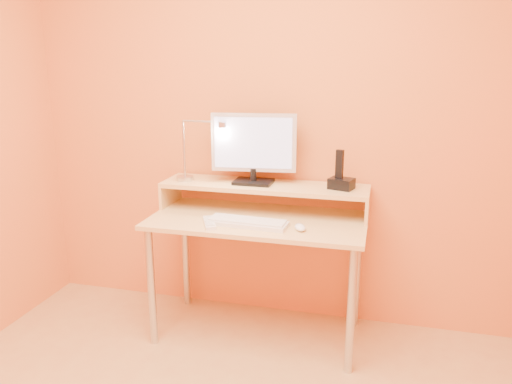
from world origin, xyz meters
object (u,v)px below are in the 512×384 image
(monitor_panel, at_px, (254,143))
(keyboard, at_px, (247,223))
(phone_dock, at_px, (341,184))
(mouse, at_px, (300,227))
(remote_control, at_px, (209,223))
(lamp_base, at_px, (185,178))

(monitor_panel, height_order, keyboard, monitor_panel)
(monitor_panel, xyz_separation_m, phone_dock, (0.51, -0.01, -0.21))
(mouse, height_order, remote_control, mouse)
(keyboard, relative_size, remote_control, 2.19)
(lamp_base, height_order, remote_control, lamp_base)
(remote_control, bearing_deg, mouse, -21.44)
(monitor_panel, distance_m, phone_dock, 0.55)
(keyboard, xyz_separation_m, remote_control, (-0.20, -0.04, -0.00))
(keyboard, distance_m, mouse, 0.29)
(monitor_panel, height_order, mouse, monitor_panel)
(keyboard, height_order, remote_control, keyboard)
(lamp_base, xyz_separation_m, keyboard, (0.45, -0.25, -0.16))
(phone_dock, xyz_separation_m, remote_control, (-0.67, -0.32, -0.18))
(remote_control, bearing_deg, monitor_panel, 39.52)
(mouse, xyz_separation_m, remote_control, (-0.49, -0.03, -0.01))
(lamp_base, relative_size, phone_dock, 0.77)
(monitor_panel, relative_size, mouse, 5.16)
(lamp_base, bearing_deg, monitor_panel, 5.52)
(phone_dock, xyz_separation_m, mouse, (-0.18, -0.29, -0.17))
(lamp_base, bearing_deg, keyboard, -29.03)
(lamp_base, distance_m, phone_dock, 0.92)
(lamp_base, distance_m, mouse, 0.80)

